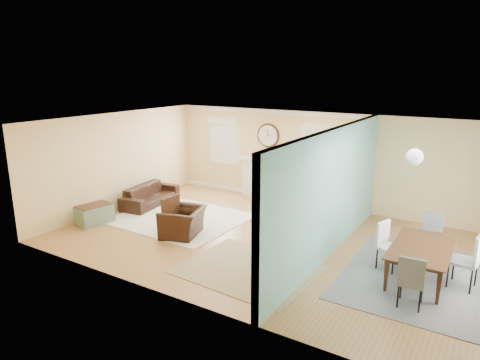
% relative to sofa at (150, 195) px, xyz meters
% --- Properties ---
extents(floor, '(9.00, 9.00, 0.00)m').
position_rel_sofa_xyz_m(floor, '(3.95, -0.58, -0.28)').
color(floor, '#96663C').
rests_on(floor, ground).
extents(wall_back, '(9.00, 0.02, 2.60)m').
position_rel_sofa_xyz_m(wall_back, '(3.95, 2.42, 1.02)').
color(wall_back, '#DDBD81').
rests_on(wall_back, ground).
extents(wall_front, '(9.00, 0.02, 2.60)m').
position_rel_sofa_xyz_m(wall_front, '(3.95, -3.58, 1.02)').
color(wall_front, '#DDBD81').
rests_on(wall_front, ground).
extents(wall_left, '(0.02, 6.00, 2.60)m').
position_rel_sofa_xyz_m(wall_left, '(-0.55, -0.58, 1.02)').
color(wall_left, '#DDBD81').
rests_on(wall_left, ground).
extents(ceiling, '(9.00, 6.00, 0.02)m').
position_rel_sofa_xyz_m(ceiling, '(3.95, -0.58, 2.32)').
color(ceiling, white).
rests_on(ceiling, wall_back).
extents(partition, '(0.17, 6.00, 2.60)m').
position_rel_sofa_xyz_m(partition, '(5.46, -0.29, 1.08)').
color(partition, '#DDBD81').
rests_on(partition, ground).
extents(fireplace, '(1.70, 0.30, 1.17)m').
position_rel_sofa_xyz_m(fireplace, '(2.45, 2.30, 0.32)').
color(fireplace, white).
rests_on(fireplace, ground).
extents(wall_clock, '(0.70, 0.07, 0.70)m').
position_rel_sofa_xyz_m(wall_clock, '(2.45, 2.39, 1.57)').
color(wall_clock, '#402712').
rests_on(wall_clock, wall_back).
extents(window_left, '(1.05, 0.13, 1.42)m').
position_rel_sofa_xyz_m(window_left, '(0.90, 2.38, 1.38)').
color(window_left, white).
rests_on(window_left, wall_back).
extents(window_right, '(1.05, 0.13, 1.42)m').
position_rel_sofa_xyz_m(window_right, '(4.00, 2.38, 1.38)').
color(window_right, white).
rests_on(window_right, wall_back).
extents(pendant, '(0.30, 0.30, 0.55)m').
position_rel_sofa_xyz_m(pendant, '(6.95, -0.58, 1.92)').
color(pendant, gold).
rests_on(pendant, ceiling).
extents(rug_cream, '(3.15, 2.75, 0.02)m').
position_rel_sofa_xyz_m(rug_cream, '(1.47, -0.49, -0.27)').
color(rug_cream, beige).
rests_on(rug_cream, floor).
extents(rug_jute, '(2.56, 2.14, 0.01)m').
position_rel_sofa_xyz_m(rug_jute, '(4.45, -2.04, -0.27)').
color(rug_jute, '#9D8E63').
rests_on(rug_jute, floor).
extents(rug_grey, '(2.61, 3.27, 0.01)m').
position_rel_sofa_xyz_m(rug_grey, '(7.28, -0.71, -0.27)').
color(rug_grey, slate).
rests_on(rug_grey, floor).
extents(sofa, '(1.01, 2.00, 0.56)m').
position_rel_sofa_xyz_m(sofa, '(0.00, 0.00, 0.00)').
color(sofa, black).
rests_on(sofa, floor).
extents(eames_chair, '(1.12, 1.20, 0.65)m').
position_rel_sofa_xyz_m(eames_chair, '(2.27, -1.33, 0.04)').
color(eames_chair, black).
rests_on(eames_chair, floor).
extents(green_chair, '(1.00, 1.01, 0.70)m').
position_rel_sofa_xyz_m(green_chair, '(3.84, 1.45, 0.07)').
color(green_chair, '#097543').
rests_on(green_chair, floor).
extents(trunk, '(0.64, 0.90, 0.48)m').
position_rel_sofa_xyz_m(trunk, '(-0.08, -1.87, -0.04)').
color(trunk, slate).
rests_on(trunk, floor).
extents(credenza, '(0.55, 1.63, 0.80)m').
position_rel_sofa_xyz_m(credenza, '(5.09, 0.46, 0.12)').
color(credenza, '#A77E51').
rests_on(credenza, floor).
extents(tv, '(0.30, 1.12, 0.64)m').
position_rel_sofa_xyz_m(tv, '(5.07, 0.46, 0.84)').
color(tv, black).
rests_on(tv, credenza).
extents(garden_stool, '(0.34, 0.34, 0.50)m').
position_rel_sofa_xyz_m(garden_stool, '(5.03, -0.39, -0.03)').
color(garden_stool, white).
rests_on(garden_stool, floor).
extents(potted_plant, '(0.51, 0.51, 0.43)m').
position_rel_sofa_xyz_m(potted_plant, '(5.03, -0.39, 0.44)').
color(potted_plant, '#337F33').
rests_on(potted_plant, garden_stool).
extents(dining_table, '(1.01, 1.80, 0.63)m').
position_rel_sofa_xyz_m(dining_table, '(7.28, -0.71, 0.03)').
color(dining_table, '#402712').
rests_on(dining_table, floor).
extents(dining_chair_n, '(0.43, 0.43, 0.90)m').
position_rel_sofa_xyz_m(dining_chair_n, '(7.23, 0.32, 0.25)').
color(dining_chair_n, slate).
rests_on(dining_chair_n, floor).
extents(dining_chair_s, '(0.42, 0.42, 0.90)m').
position_rel_sofa_xyz_m(dining_chair_s, '(7.29, -1.78, 0.25)').
color(dining_chair_s, slate).
rests_on(dining_chair_s, floor).
extents(dining_chair_w, '(0.51, 0.51, 0.92)m').
position_rel_sofa_xyz_m(dining_chair_w, '(6.69, -0.62, 0.26)').
color(dining_chair_w, white).
rests_on(dining_chair_w, floor).
extents(dining_chair_e, '(0.51, 0.51, 1.02)m').
position_rel_sofa_xyz_m(dining_chair_e, '(7.93, -0.66, 0.32)').
color(dining_chair_e, slate).
rests_on(dining_chair_e, floor).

